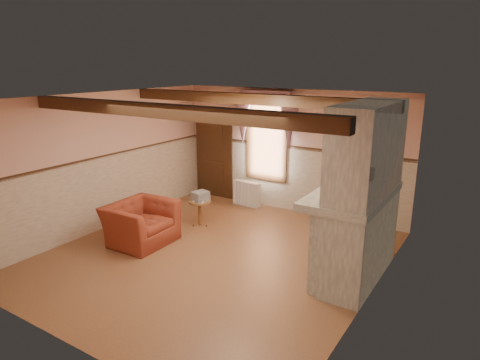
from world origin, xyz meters
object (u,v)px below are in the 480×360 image
Objects in this scene: bowl at (351,190)px; armchair at (141,223)px; oil_lamp at (359,179)px; side_table at (200,213)px; radiator at (247,194)px; mantel_clock at (368,174)px.

armchair is at bearing -168.02° from bowl.
bowl is 0.38m from oil_lamp.
bowl is (3.77, 0.80, 1.07)m from armchair.
side_table is 1.96× the size of oil_lamp.
oil_lamp reaches higher than side_table.
oil_lamp is at bearing -25.90° from radiator.
armchair is at bearing -97.23° from radiator.
mantel_clock reaches higher than side_table.
armchair is at bearing -106.79° from side_table.
radiator is at bearing 84.79° from side_table.
mantel_clock is 0.50m from oil_lamp.
armchair is 1.72× the size of radiator.
oil_lamp is (0.00, 0.37, 0.10)m from bowl.
side_table is at bearing -91.96° from radiator.
armchair is 5.03× the size of mantel_clock.
mantel_clock is at bearing 5.94° from side_table.
side_table is at bearing -174.06° from mantel_clock.
oil_lamp is at bearing -2.59° from side_table.
oil_lamp is at bearing -74.15° from armchair.
radiator is at bearing 150.84° from oil_lamp.
radiator reaches higher than side_table.
side_table is 2.29× the size of mantel_clock.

